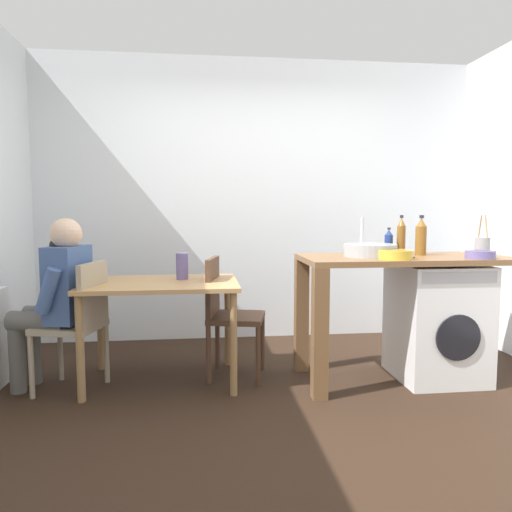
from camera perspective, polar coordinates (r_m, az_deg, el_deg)
name	(u,v)px	position (r m, az deg, el deg)	size (l,w,h in m)	color
ground_plane	(290,404)	(3.29, 4.06, -16.98)	(5.46, 5.46, 0.00)	black
wall_back	(258,201)	(4.77, 0.19, 6.56)	(4.60, 0.10, 2.70)	silver
dining_table	(161,295)	(3.57, -11.13, -4.52)	(1.10, 0.76, 0.74)	tan
chair_person_seat	(79,319)	(3.56, -20.12, -6.99)	(0.49, 0.49, 0.90)	gray
chair_opposite	(227,310)	(3.65, -3.48, -6.36)	(0.48, 0.48, 0.90)	#4C3323
seated_person	(57,295)	(3.61, -22.47, -4.26)	(0.55, 0.54, 1.20)	#595651
kitchen_counter	(376,278)	(3.62, 14.00, -2.56)	(1.50, 0.68, 0.92)	brown
washing_machine	(437,321)	(3.86, 20.54, -7.23)	(0.60, 0.61, 0.86)	white
sink_basin	(370,250)	(3.58, 13.30, 0.65)	(0.38, 0.38, 0.09)	#9EA0A5
tap	(362,236)	(3.74, 12.39, 2.33)	(0.02, 0.02, 0.28)	#B2B2B7
bottle_tall_green	(389,242)	(3.84, 15.38, 1.61)	(0.06, 0.06, 0.20)	navy
bottle_squat_brown	(401,236)	(3.89, 16.75, 2.25)	(0.07, 0.07, 0.30)	brown
bottle_clear_small	(421,237)	(3.79, 18.89, 2.12)	(0.08, 0.08, 0.30)	brown
mixing_bowl	(395,254)	(3.43, 16.10, 0.23)	(0.23, 0.23, 0.06)	gold
utensil_crock	(482,245)	(4.01, 25.13, 1.14)	(0.11, 0.11, 0.30)	gray
colander	(480,254)	(3.69, 24.94, 0.22)	(0.20, 0.20, 0.06)	slate
vase	(182,266)	(3.63, -8.71, -1.20)	(0.09, 0.09, 0.20)	slate
scissors	(404,257)	(3.57, 17.05, -0.11)	(0.15, 0.06, 0.01)	#B2B2B7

